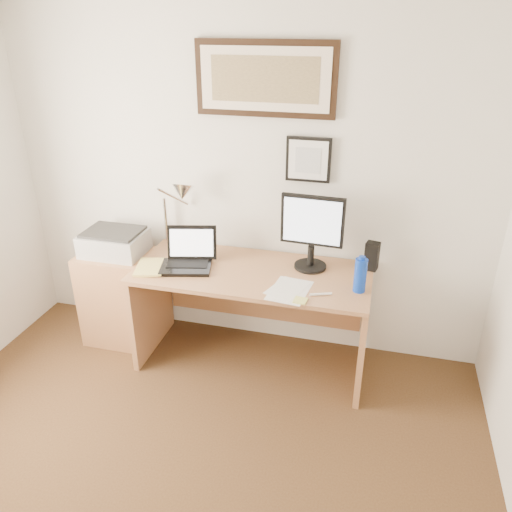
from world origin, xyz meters
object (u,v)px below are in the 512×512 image
(laptop, at_px, (188,258))
(printer, at_px, (114,242))
(book, at_px, (137,267))
(desk, at_px, (255,295))
(lcd_monitor, at_px, (312,229))
(water_bottle, at_px, (360,275))
(side_cabinet, at_px, (119,297))

(laptop, xyz_separation_m, printer, (-0.61, 0.10, 0.01))
(laptop, bearing_deg, book, -158.80)
(book, height_order, laptop, laptop)
(desk, height_order, printer, printer)
(desk, xyz_separation_m, laptop, (-0.45, -0.12, 0.29))
(lcd_monitor, bearing_deg, laptop, -167.86)
(printer, bearing_deg, book, -38.44)
(book, distance_m, lcd_monitor, 1.22)
(water_bottle, distance_m, lcd_monitor, 0.46)
(book, relative_size, printer, 0.60)
(lcd_monitor, bearing_deg, water_bottle, -34.47)
(book, distance_m, printer, 0.37)
(water_bottle, relative_size, lcd_monitor, 0.43)
(side_cabinet, xyz_separation_m, lcd_monitor, (1.44, 0.09, 0.68))
(book, bearing_deg, lcd_monitor, 14.82)
(book, distance_m, laptop, 0.36)
(desk, relative_size, laptop, 4.13)
(printer, bearing_deg, lcd_monitor, 3.07)
(side_cabinet, bearing_deg, laptop, -7.43)
(water_bottle, xyz_separation_m, printer, (-1.78, 0.16, -0.04))
(laptop, relative_size, printer, 0.88)
(desk, bearing_deg, side_cabinet, -178.11)
(desk, bearing_deg, book, -162.49)
(water_bottle, relative_size, printer, 0.50)
(water_bottle, distance_m, laptop, 1.17)
(water_bottle, xyz_separation_m, lcd_monitor, (-0.35, 0.24, 0.18))
(laptop, bearing_deg, side_cabinet, 172.57)
(side_cabinet, relative_size, lcd_monitor, 1.40)
(water_bottle, xyz_separation_m, desk, (-0.72, 0.18, -0.35))
(side_cabinet, distance_m, printer, 0.45)
(book, xyz_separation_m, desk, (0.77, 0.24, -0.25))
(water_bottle, bearing_deg, laptop, 176.99)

